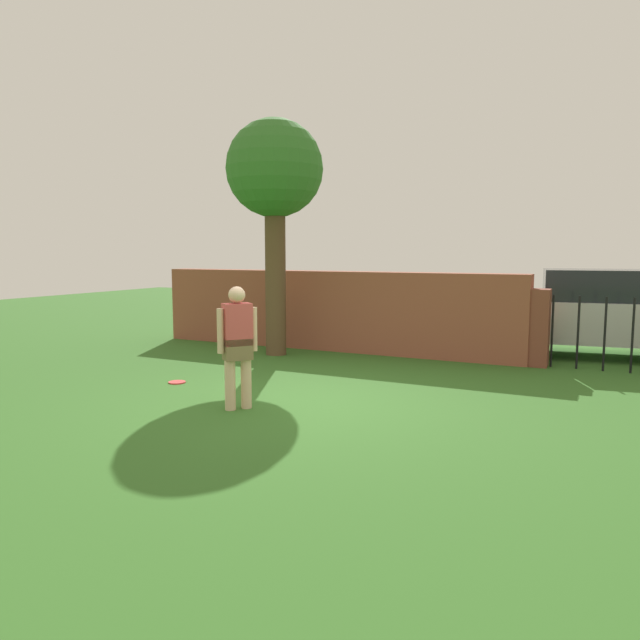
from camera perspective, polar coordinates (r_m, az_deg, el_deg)
ground_plane at (r=8.19m, az=-2.30°, el=-7.99°), size 40.00×40.00×0.00m
brick_wall at (r=12.49m, az=1.00°, el=0.93°), size 8.06×0.50×1.66m
tree at (r=11.92m, az=-4.40°, el=13.69°), size 1.91×1.91×4.64m
person at (r=7.78m, az=-7.96°, el=-2.08°), size 0.40×0.44×1.62m
fence_gate at (r=11.33m, az=26.86°, el=-1.04°), size 3.11×0.44×1.40m
car at (r=12.85m, az=25.16°, el=0.60°), size 4.38×2.33×1.72m
frisbee_red at (r=9.68m, az=-13.63°, el=-5.85°), size 0.27×0.27×0.02m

